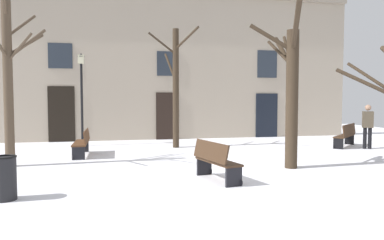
# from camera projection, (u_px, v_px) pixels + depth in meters

# --- Properties ---
(ground_plane) EXTENTS (30.14, 30.14, 0.00)m
(ground_plane) POSITION_uv_depth(u_px,v_px,m) (203.00, 168.00, 10.37)
(ground_plane) COLOR white
(building_facade) EXTENTS (18.84, 0.60, 7.27)m
(building_facade) POSITION_uv_depth(u_px,v_px,m) (166.00, 63.00, 17.58)
(building_facade) COLOR tan
(building_facade) RESTS_ON ground
(tree_foreground) EXTENTS (1.86, 1.99, 4.73)m
(tree_foreground) POSITION_uv_depth(u_px,v_px,m) (176.00, 84.00, 14.56)
(tree_foreground) COLOR #382B1E
(tree_foreground) RESTS_ON ground
(tree_center) EXTENTS (1.48, 2.57, 4.38)m
(tree_center) POSITION_uv_depth(u_px,v_px,m) (291.00, 89.00, 10.24)
(tree_center) COLOR #382B1E
(tree_center) RESTS_ON ground
(tree_left_of_center) EXTENTS (2.36, 2.34, 4.97)m
(tree_left_of_center) POSITION_uv_depth(u_px,v_px,m) (9.00, 75.00, 10.48)
(tree_left_of_center) COLOR #4C3D2D
(tree_left_of_center) RESTS_ON ground
(streetlamp) EXTENTS (0.30, 0.30, 3.82)m
(streetlamp) POSITION_uv_depth(u_px,v_px,m) (82.00, 90.00, 15.07)
(streetlamp) COLOR black
(streetlamp) RESTS_ON ground
(litter_bin) EXTENTS (0.47, 0.47, 0.87)m
(litter_bin) POSITION_uv_depth(u_px,v_px,m) (4.00, 178.00, 7.08)
(litter_bin) COLOR black
(litter_bin) RESTS_ON ground
(bench_near_lamp) EXTENTS (0.87, 1.62, 0.95)m
(bench_near_lamp) POSITION_uv_depth(u_px,v_px,m) (216.00, 161.00, 8.76)
(bench_near_lamp) COLOR #3D2819
(bench_near_lamp) RESTS_ON ground
(bench_near_center_tree) EXTENTS (1.70, 1.59, 0.94)m
(bench_near_center_tree) POSITION_uv_depth(u_px,v_px,m) (346.00, 135.00, 14.89)
(bench_near_center_tree) COLOR #3D2819
(bench_near_center_tree) RESTS_ON ground
(bench_far_corner) EXTENTS (0.48, 1.91, 0.90)m
(bench_far_corner) POSITION_uv_depth(u_px,v_px,m) (83.00, 142.00, 12.57)
(bench_far_corner) COLOR #51331E
(bench_far_corner) RESTS_ON ground
(person_by_shop_door) EXTENTS (0.44, 0.36, 1.73)m
(person_by_shop_door) POSITION_uv_depth(u_px,v_px,m) (368.00, 124.00, 14.25)
(person_by_shop_door) COLOR black
(person_by_shop_door) RESTS_ON ground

